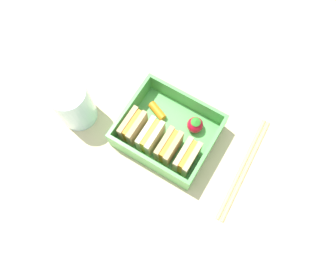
% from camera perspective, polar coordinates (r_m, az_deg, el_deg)
% --- Properties ---
extents(ground_plane, '(1.20, 1.20, 0.02)m').
position_cam_1_polar(ground_plane, '(0.60, 0.00, -1.21)').
color(ground_plane, beige).
extents(bento_tray, '(0.16, 0.14, 0.01)m').
position_cam_1_polar(bento_tray, '(0.59, 0.00, -0.70)').
color(bento_tray, '#54AC53').
rests_on(bento_tray, ground_plane).
extents(bento_rim, '(0.16, 0.14, 0.04)m').
position_cam_1_polar(bento_rim, '(0.56, 0.00, 0.16)').
color(bento_rim, '#54AC53').
rests_on(bento_rim, bento_tray).
extents(sandwich_left, '(0.03, 0.05, 0.05)m').
position_cam_1_polar(sandwich_left, '(0.55, 3.37, -4.67)').
color(sandwich_left, tan).
rests_on(sandwich_left, bento_tray).
extents(sandwich_center_left, '(0.03, 0.05, 0.05)m').
position_cam_1_polar(sandwich_center_left, '(0.55, 0.15, -2.84)').
color(sandwich_center_left, tan).
rests_on(sandwich_center_left, bento_tray).
extents(sandwich_center, '(0.03, 0.05, 0.05)m').
position_cam_1_polar(sandwich_center, '(0.56, -3.00, -1.03)').
color(sandwich_center, beige).
rests_on(sandwich_center, bento_tray).
extents(sandwich_center_right, '(0.03, 0.05, 0.05)m').
position_cam_1_polar(sandwich_center_right, '(0.57, -6.06, 0.72)').
color(sandwich_center_right, tan).
rests_on(sandwich_center_right, bento_tray).
extents(strawberry_far_left, '(0.03, 0.03, 0.03)m').
position_cam_1_polar(strawberry_far_left, '(0.57, 4.75, 1.01)').
color(strawberry_far_left, red).
rests_on(strawberry_far_left, bento_tray).
extents(carrot_stick_far_left, '(0.04, 0.03, 0.01)m').
position_cam_1_polar(carrot_stick_far_left, '(0.59, -1.88, 3.43)').
color(carrot_stick_far_left, orange).
rests_on(carrot_stick_far_left, bento_tray).
extents(chopstick_pair, '(0.02, 0.20, 0.01)m').
position_cam_1_polar(chopstick_pair, '(0.59, 13.17, -6.40)').
color(chopstick_pair, tan).
rests_on(chopstick_pair, ground_plane).
extents(drinking_glass, '(0.06, 0.06, 0.09)m').
position_cam_1_polar(drinking_glass, '(0.59, -16.13, 4.38)').
color(drinking_glass, silver).
rests_on(drinking_glass, ground_plane).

